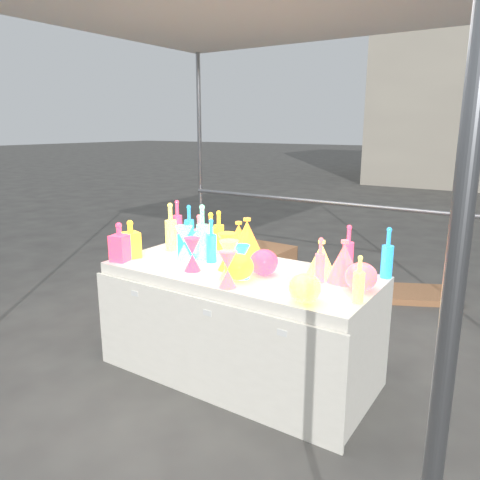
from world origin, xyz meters
The scene contains 34 objects.
ground centered at (0.00, 0.00, 0.00)m, with size 80.00×80.00×0.00m, color #64625C.
canopy_tent centered at (0.00, 0.01, 2.38)m, with size 3.15×3.15×2.46m.
display_table centered at (0.00, -0.01, 0.37)m, with size 1.84×0.83×0.75m.
cardboard_box_closed centered at (-0.79, 1.60, 0.23)m, with size 0.62×0.45×0.45m, color #B47A51.
cardboard_box_flat centered at (0.68, 2.21, 0.03)m, with size 0.72×0.52×0.06m, color #B47A51.
bottle_0 centered at (-0.42, 0.35, 0.90)m, with size 0.08×0.08×0.30m, color red, non-canonical shape.
bottle_1 centered at (-0.69, 0.32, 0.91)m, with size 0.08×0.08×0.33m, color #167925, non-canonical shape.
bottle_2 centered at (-0.84, 0.35, 0.92)m, with size 0.08×0.08×0.35m, color #FE571A, non-canonical shape.
bottle_3 centered at (-0.47, 0.17, 0.90)m, with size 0.08×0.08×0.30m, color #2620BE, non-canonical shape.
bottle_4 centered at (-0.71, 0.13, 0.93)m, with size 0.09×0.09×0.37m, color teal, non-canonical shape.
bottle_5 centered at (-0.35, 0.05, 0.95)m, with size 0.09×0.09×0.40m, color #D62A74, non-canonical shape.
bottle_6 centered at (-0.40, 0.21, 0.91)m, with size 0.08×0.08×0.31m, color red, non-canonical shape.
bottle_7 centered at (-0.26, 0.04, 0.90)m, with size 0.07×0.07×0.31m, color #167925, non-canonical shape.
decanter_0 centered at (-0.81, -0.19, 0.89)m, with size 0.11×0.11×0.28m, color red, non-canonical shape.
decanter_1 centered at (-0.81, -0.29, 0.89)m, with size 0.11×0.11×0.28m, color #FE571A, non-canonical shape.
decanter_2 centered at (-0.46, 0.02, 0.89)m, with size 0.12×0.12×0.28m, color #167925, non-canonical shape.
hourglass_0 centered at (-0.24, -0.20, 0.86)m, with size 0.11×0.11×0.22m, color #FE571A, non-canonical shape.
hourglass_1 centered at (0.13, -0.34, 0.86)m, with size 0.11×0.11×0.22m, color #2620BE, non-canonical shape.
hourglass_2 centered at (0.05, -0.20, 0.87)m, with size 0.12×0.12×0.24m, color teal, non-canonical shape.
hourglass_3 centered at (-0.45, -0.04, 0.87)m, with size 0.12×0.12×0.25m, color #D62A74, non-canonical shape.
hourglass_4 centered at (-0.07, -0.05, 0.87)m, with size 0.12×0.12×0.25m, color red, non-canonical shape.
hourglass_5 centered at (0.11, -0.15, 0.86)m, with size 0.11×0.11×0.21m, color #167925, non-canonical shape.
globe_0 centered at (0.11, -0.18, 0.82)m, with size 0.18×0.18×0.15m, color red, non-canonical shape.
globe_1 centered at (0.62, -0.30, 0.82)m, with size 0.18×0.18×0.14m, color teal, non-canonical shape.
globe_2 centered at (0.19, -0.01, 0.82)m, with size 0.18×0.18×0.15m, color #FE571A, non-canonical shape.
globe_3 centered at (0.81, 0.04, 0.82)m, with size 0.18×0.18×0.15m, color #2620BE, non-canonical shape.
lampshade_0 centered at (-0.12, 0.28, 0.89)m, with size 0.25×0.25×0.29m, color #D3E831, non-canonical shape.
lampshade_1 centered at (-0.20, 0.28, 0.88)m, with size 0.21×0.21×0.25m, color #D3E831, non-canonical shape.
lampshade_2 centered at (0.66, 0.15, 0.88)m, with size 0.22×0.22×0.26m, color #2620BE, non-canonical shape.
lampshade_3 centered at (0.51, 0.15, 0.87)m, with size 0.20×0.20×0.24m, color teal, non-canonical shape.
bottle_8 centered at (0.86, 0.36, 0.91)m, with size 0.07×0.07×0.32m, color #167925, non-canonical shape.
bottle_9 centered at (0.61, 0.33, 0.91)m, with size 0.07×0.07×0.31m, color #FE571A, non-canonical shape.
bottle_10 centered at (0.55, 0.05, 0.89)m, with size 0.06×0.06×0.28m, color #2620BE, non-canonical shape.
bottle_11 centered at (0.86, -0.15, 0.88)m, with size 0.06×0.06×0.26m, color teal, non-canonical shape.
Camera 1 is at (1.63, -2.47, 1.67)m, focal length 35.00 mm.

